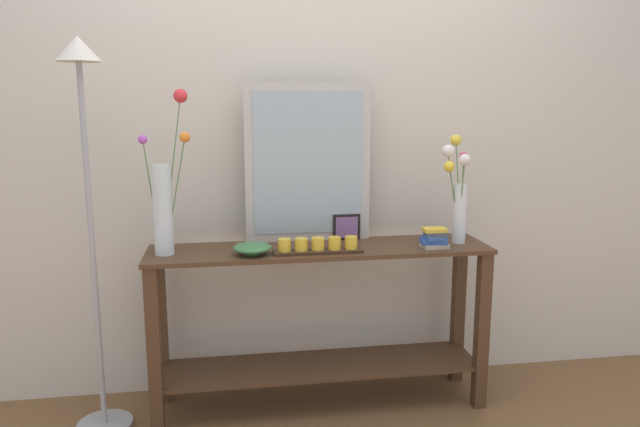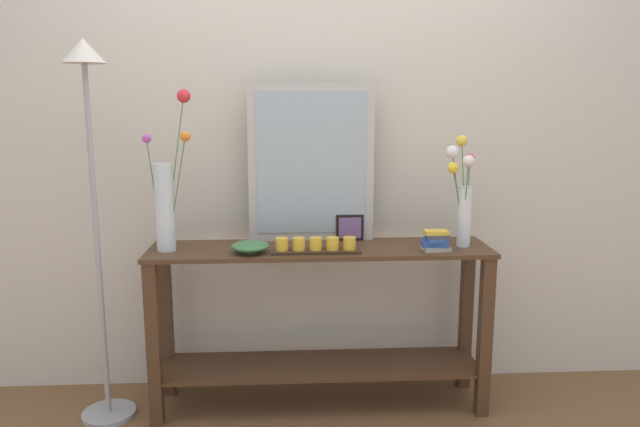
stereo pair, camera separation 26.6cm
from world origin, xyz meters
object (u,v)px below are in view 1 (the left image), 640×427
object	(u,v)px
decorative_bowl	(252,248)
book_stack	(435,238)
mirror_leaning	(308,163)
floor_lamp	(87,173)
tall_vase_left	(164,199)
picture_frame_small	(347,227)
candle_tray	(318,246)
vase_right	(458,190)
console_table	(320,310)

from	to	relation	value
decorative_bowl	book_stack	world-z (taller)	book_stack
mirror_leaning	floor_lamp	xyz separation A→B (m)	(-0.94, -0.20, -0.01)
tall_vase_left	picture_frame_small	bearing A→B (deg)	9.73
book_stack	picture_frame_small	bearing A→B (deg)	148.50
mirror_leaning	tall_vase_left	distance (m)	0.68
mirror_leaning	candle_tray	size ratio (longest dim) A/B	1.89
mirror_leaning	vase_right	xyz separation A→B (m)	(0.68, -0.16, -0.12)
tall_vase_left	mirror_leaning	bearing A→B (deg)	13.92
book_stack	floor_lamp	world-z (taller)	floor_lamp
picture_frame_small	book_stack	bearing A→B (deg)	-31.50
candle_tray	vase_right	bearing A→B (deg)	7.16
tall_vase_left	vase_right	bearing A→B (deg)	0.08
floor_lamp	vase_right	bearing A→B (deg)	1.62
book_stack	console_table	bearing A→B (deg)	170.04
picture_frame_small	decorative_bowl	size ratio (longest dim) A/B	0.79
picture_frame_small	book_stack	xyz separation A→B (m)	(0.36, -0.22, -0.02)
tall_vase_left	book_stack	bearing A→B (deg)	-3.83
vase_right	floor_lamp	bearing A→B (deg)	-178.38
book_stack	floor_lamp	size ratio (longest dim) A/B	0.08
console_table	candle_tray	xyz separation A→B (m)	(-0.02, -0.09, 0.33)
decorative_bowl	floor_lamp	world-z (taller)	floor_lamp
tall_vase_left	vase_right	size ratio (longest dim) A/B	1.41
console_table	vase_right	xyz separation A→B (m)	(0.65, -0.01, 0.55)
mirror_leaning	book_stack	distance (m)	0.68
tall_vase_left	console_table	bearing A→B (deg)	0.87
candle_tray	book_stack	xyz separation A→B (m)	(0.53, 0.00, 0.01)
vase_right	tall_vase_left	bearing A→B (deg)	-179.92
decorative_bowl	floor_lamp	size ratio (longest dim) A/B	0.10
candle_tray	mirror_leaning	bearing A→B (deg)	92.03
vase_right	picture_frame_small	world-z (taller)	vase_right
candle_tray	floor_lamp	xyz separation A→B (m)	(-0.95, 0.04, 0.34)
picture_frame_small	floor_lamp	xyz separation A→B (m)	(-1.12, -0.19, 0.30)
vase_right	mirror_leaning	bearing A→B (deg)	166.89
picture_frame_small	console_table	bearing A→B (deg)	-138.72
console_table	book_stack	bearing A→B (deg)	-9.96
decorative_bowl	book_stack	xyz separation A→B (m)	(0.82, -0.01, 0.01)
vase_right	candle_tray	bearing A→B (deg)	-172.84
console_table	mirror_leaning	bearing A→B (deg)	102.28
floor_lamp	tall_vase_left	bearing A→B (deg)	8.40
vase_right	decorative_bowl	xyz separation A→B (m)	(-0.96, -0.07, -0.22)
picture_frame_small	decorative_bowl	distance (m)	0.51
mirror_leaning	tall_vase_left	world-z (taller)	mirror_leaning
console_table	vase_right	distance (m)	0.85
console_table	tall_vase_left	size ratio (longest dim) A/B	2.19
candle_tray	book_stack	world-z (taller)	book_stack
book_stack	candle_tray	bearing A→B (deg)	-179.69
console_table	book_stack	world-z (taller)	book_stack
console_table	decorative_bowl	distance (m)	0.46
mirror_leaning	picture_frame_small	xyz separation A→B (m)	(0.18, -0.02, -0.31)
console_table	decorative_bowl	size ratio (longest dim) A/B	9.31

